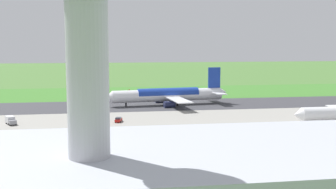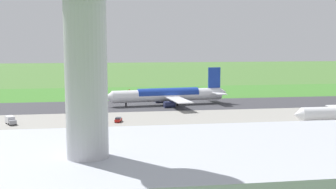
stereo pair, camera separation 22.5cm
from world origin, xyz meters
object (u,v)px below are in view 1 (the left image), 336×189
airliner_main (169,95)px  no_stopping_sign (129,91)px  service_truck_baggage (11,120)px  service_car_followme (118,120)px  traffic_cone_orange (122,95)px

airliner_main → no_stopping_sign: (14.44, -39.26, -2.78)m
service_truck_baggage → airliner_main: bearing=-148.8°
airliner_main → service_car_followme: airliner_main is taller
airliner_main → no_stopping_sign: 41.93m
service_car_followme → traffic_cone_orange: size_ratio=8.20×
service_truck_baggage → no_stopping_sign: service_truck_baggage is taller
no_stopping_sign → traffic_cone_orange: bearing=37.8°
service_truck_baggage → no_stopping_sign: 85.97m
service_car_followme → no_stopping_sign: no_stopping_sign is taller
no_stopping_sign → service_car_followme: bearing=83.6°
service_car_followme → traffic_cone_orange: (-4.65, -72.68, -0.57)m
airliner_main → service_truck_baggage: (57.82, 34.96, -2.95)m
service_truck_baggage → service_car_followme: bearing=177.7°
airliner_main → service_car_followme: 43.14m
airliner_main → traffic_cone_orange: (18.26, -36.30, -4.08)m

